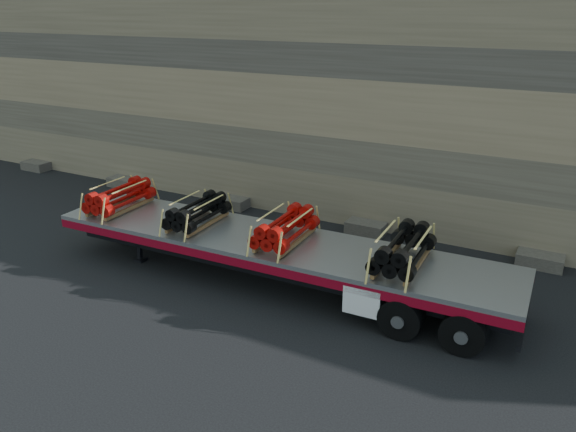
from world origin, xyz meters
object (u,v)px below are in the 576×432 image
bundle_midfront (198,213)px  bundle_midrear (285,229)px  bundle_front (120,197)px  bundle_rear (403,250)px  trailer (272,261)px

bundle_midfront → bundle_midrear: size_ratio=0.96×
bundle_front → bundle_rear: bearing=0.0°
trailer → bundle_midrear: bundle_midrear is taller
bundle_midfront → bundle_front: bearing=180.0°
trailer → bundle_midfront: 2.41m
bundle_midrear → bundle_front: bearing=180.0°
bundle_rear → bundle_midrear: bearing=180.0°
trailer → bundle_midfront: size_ratio=6.41×
bundle_rear → trailer: bearing=-180.0°
bundle_rear → bundle_front: bearing=180.0°
bundle_front → bundle_midfront: size_ratio=1.05×
bundle_front → trailer: bearing=0.0°
bundle_front → bundle_midfront: bundle_front is taller
bundle_rear → bundle_midfront: bearing=-180.0°
trailer → bundle_front: bundle_front is taller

